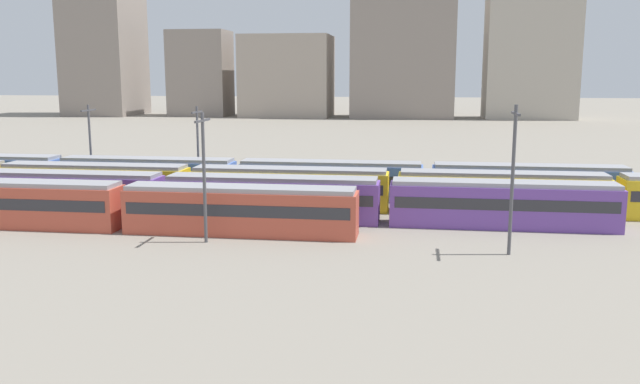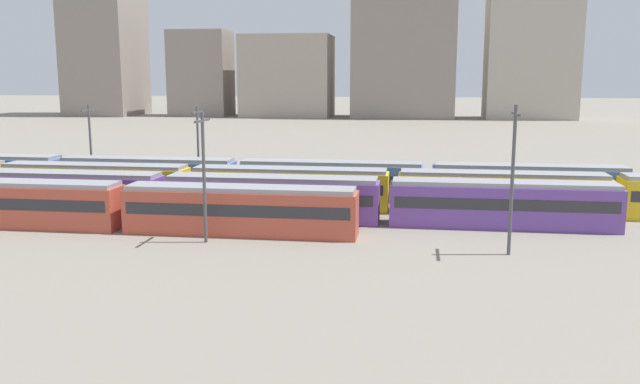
% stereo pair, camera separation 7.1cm
% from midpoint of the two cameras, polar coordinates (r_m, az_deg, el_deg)
% --- Properties ---
extents(train_track_0, '(55.80, 3.06, 3.75)m').
position_cam_midpoint_polar(train_track_0, '(59.15, -24.85, -0.87)').
color(train_track_0, '#BC4C38').
rests_on(train_track_0, ground_plane).
extents(train_track_1, '(74.70, 3.06, 3.75)m').
position_cam_midpoint_polar(train_track_1, '(58.81, -13.20, -0.26)').
color(train_track_1, '#6B429E').
rests_on(train_track_1, ground_plane).
extents(train_track_2, '(93.60, 3.06, 3.75)m').
position_cam_midpoint_polar(train_track_2, '(61.01, -2.64, 0.37)').
color(train_track_2, yellow).
rests_on(train_track_2, ground_plane).
extents(train_track_3, '(74.70, 3.06, 3.75)m').
position_cam_midpoint_polar(train_track_3, '(67.42, -7.11, 1.24)').
color(train_track_3, '#4C70BC').
rests_on(train_track_3, ground_plane).
extents(catenary_pole_0, '(0.24, 3.20, 9.52)m').
position_cam_midpoint_polar(catenary_pole_0, '(48.68, -9.94, 1.79)').
color(catenary_pole_0, '#4C4C51').
rests_on(catenary_pole_0, ground_plane).
extents(catenary_pole_1, '(0.24, 3.20, 8.84)m').
position_cam_midpoint_polar(catenary_pole_1, '(71.61, -10.45, 4.12)').
color(catenary_pole_1, '#4C4C51').
rests_on(catenary_pole_1, ground_plane).
extents(catenary_pole_2, '(0.24, 3.20, 10.20)m').
position_cam_midpoint_polar(catenary_pole_2, '(46.38, 16.14, 1.58)').
color(catenary_pole_2, '#4C4C51').
rests_on(catenary_pole_2, ground_plane).
extents(catenary_pole_3, '(0.24, 3.20, 8.94)m').
position_cam_midpoint_polar(catenary_pole_3, '(76.05, -19.11, 4.11)').
color(catenary_pole_3, '#4C4C51').
rests_on(catenary_pole_3, ground_plane).
extents(distant_building_0, '(18.98, 21.20, 53.20)m').
position_cam_midpoint_polar(distant_building_0, '(211.48, -18.12, 13.52)').
color(distant_building_0, gray).
rests_on(distant_building_0, ground_plane).
extents(distant_building_1, '(16.70, 12.96, 24.49)m').
position_cam_midpoint_polar(distant_building_1, '(200.04, -10.20, 9.96)').
color(distant_building_1, gray).
rests_on(distant_building_1, ground_plane).
extents(distant_building_2, '(25.04, 18.92, 22.93)m').
position_cam_midpoint_polar(distant_building_2, '(193.61, -2.82, 9.87)').
color(distant_building_2, '#A89989').
rests_on(distant_building_2, ground_plane).
extents(distant_building_3, '(28.03, 18.34, 48.64)m').
position_cam_midpoint_polar(distant_building_3, '(190.60, 7.16, 13.67)').
color(distant_building_3, gray).
rests_on(distant_building_3, ground_plane).
extents(distant_building_4, '(23.85, 14.70, 40.50)m').
position_cam_midpoint_polar(distant_building_4, '(192.83, 17.62, 12.04)').
color(distant_building_4, '#B2A899').
rests_on(distant_building_4, ground_plane).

